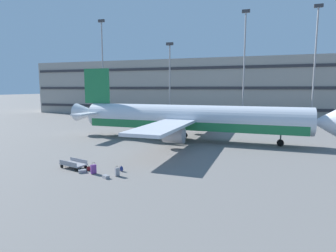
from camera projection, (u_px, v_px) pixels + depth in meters
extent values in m
plane|color=slate|center=(223.00, 143.00, 39.75)|extent=(600.00, 600.00, 0.00)
cube|color=gray|center=(242.00, 88.00, 79.49)|extent=(123.64, 18.93, 15.50)
cube|color=#2D2D33|center=(239.00, 109.00, 71.14)|extent=(122.41, 0.24, 0.70)
cube|color=#2D2D33|center=(240.00, 88.00, 70.46)|extent=(122.41, 0.24, 0.70)
cube|color=#2D2D33|center=(241.00, 67.00, 69.78)|extent=(122.41, 0.24, 0.70)
cylinder|color=silver|center=(190.00, 118.00, 41.05)|extent=(32.62, 4.51, 3.70)
cube|color=#1E723F|center=(190.00, 125.00, 41.18)|extent=(31.31, 4.41, 1.18)
cone|color=silver|center=(324.00, 122.00, 35.40)|extent=(3.05, 3.59, 3.52)
cone|color=silver|center=(88.00, 112.00, 46.75)|extent=(4.51, 3.07, 2.96)
cube|color=#1E723F|center=(97.00, 86.00, 45.56)|extent=(4.45, 0.47, 5.55)
cube|color=silver|center=(111.00, 110.00, 49.27)|extent=(1.94, 5.59, 0.20)
cube|color=silver|center=(87.00, 114.00, 42.69)|extent=(1.94, 5.59, 0.20)
cube|color=silver|center=(197.00, 114.00, 49.54)|extent=(4.74, 13.77, 0.36)
cube|color=silver|center=(163.00, 127.00, 33.29)|extent=(4.74, 13.77, 0.36)
cylinder|color=#9E9EA3|center=(197.00, 123.00, 47.24)|extent=(2.70, 2.10, 2.04)
cylinder|color=#9E9EA3|center=(174.00, 135.00, 35.60)|extent=(2.70, 2.10, 2.04)
cylinder|color=black|center=(280.00, 143.00, 37.39)|extent=(0.91, 0.37, 0.90)
cylinder|color=slate|center=(281.00, 137.00, 37.29)|extent=(0.20, 0.20, 1.54)
cylinder|color=black|center=(185.00, 135.00, 43.33)|extent=(0.91, 0.37, 0.90)
cylinder|color=slate|center=(185.00, 130.00, 43.23)|extent=(0.20, 0.20, 1.54)
cylinder|color=black|center=(179.00, 139.00, 40.39)|extent=(0.91, 0.37, 0.90)
cylinder|color=slate|center=(179.00, 134.00, 40.29)|extent=(0.20, 0.20, 1.54)
cylinder|color=gray|center=(103.00, 70.00, 77.07)|extent=(0.36, 0.36, 25.25)
cube|color=#333338|center=(101.00, 21.00, 75.36)|extent=(1.80, 0.50, 0.70)
cylinder|color=gray|center=(170.00, 82.00, 71.69)|extent=(0.36, 0.36, 18.36)
cube|color=#333338|center=(170.00, 44.00, 70.44)|extent=(1.80, 0.50, 0.70)
cylinder|color=gray|center=(244.00, 68.00, 65.75)|extent=(0.36, 0.36, 24.75)
cube|color=#333338|center=(246.00, 11.00, 64.07)|extent=(1.80, 0.50, 0.70)
cylinder|color=gray|center=(315.00, 67.00, 61.25)|extent=(0.36, 0.36, 24.65)
cube|color=#333338|center=(319.00, 6.00, 59.57)|extent=(1.80, 0.50, 0.70)
cube|color=gray|center=(106.00, 177.00, 24.06)|extent=(0.72, 0.63, 0.26)
cube|color=black|center=(104.00, 176.00, 24.30)|extent=(0.12, 0.18, 0.02)
cube|color=gray|center=(117.00, 172.00, 24.58)|extent=(0.39, 0.42, 0.69)
cylinder|color=#333338|center=(118.00, 167.00, 24.63)|extent=(0.02, 0.02, 0.14)
cylinder|color=#333338|center=(116.00, 167.00, 24.52)|extent=(0.02, 0.02, 0.14)
cube|color=black|center=(117.00, 166.00, 24.57)|extent=(0.14, 0.17, 0.02)
cylinder|color=black|center=(119.00, 176.00, 24.64)|extent=(0.05, 0.05, 0.05)
cylinder|color=black|center=(116.00, 176.00, 24.48)|extent=(0.05, 0.05, 0.05)
cylinder|color=black|center=(118.00, 175.00, 24.78)|extent=(0.05, 0.05, 0.05)
cylinder|color=black|center=(115.00, 176.00, 24.62)|extent=(0.05, 0.05, 0.05)
cube|color=gray|center=(82.00, 171.00, 25.67)|extent=(0.81, 0.78, 0.27)
cube|color=black|center=(78.00, 172.00, 25.55)|extent=(0.17, 0.20, 0.02)
cube|color=#72388C|center=(93.00, 169.00, 25.25)|extent=(0.49, 0.52, 0.79)
cylinder|color=#333338|center=(92.00, 164.00, 25.05)|extent=(0.02, 0.02, 0.20)
cylinder|color=#333338|center=(95.00, 164.00, 25.19)|extent=(0.02, 0.02, 0.20)
cube|color=black|center=(93.00, 163.00, 25.11)|extent=(0.19, 0.22, 0.02)
cylinder|color=black|center=(91.00, 174.00, 25.28)|extent=(0.05, 0.05, 0.05)
cylinder|color=black|center=(95.00, 173.00, 25.48)|extent=(0.05, 0.05, 0.05)
cylinder|color=black|center=(92.00, 174.00, 25.12)|extent=(0.05, 0.05, 0.05)
cylinder|color=black|center=(96.00, 174.00, 25.32)|extent=(0.05, 0.05, 0.05)
ellipsoid|color=maroon|center=(89.00, 169.00, 26.17)|extent=(0.35, 0.41, 0.45)
ellipsoid|color=maroon|center=(89.00, 169.00, 26.12)|extent=(0.20, 0.26, 0.20)
torus|color=black|center=(88.00, 166.00, 26.16)|extent=(0.05, 0.08, 0.08)
cube|color=black|center=(89.00, 168.00, 26.30)|extent=(0.04, 0.04, 0.38)
cube|color=black|center=(87.00, 169.00, 26.17)|extent=(0.04, 0.04, 0.38)
ellipsoid|color=navy|center=(121.00, 169.00, 26.03)|extent=(0.37, 0.40, 0.50)
ellipsoid|color=navy|center=(122.00, 170.00, 25.96)|extent=(0.21, 0.25, 0.22)
torus|color=black|center=(121.00, 166.00, 26.02)|extent=(0.05, 0.08, 0.08)
cube|color=black|center=(122.00, 168.00, 26.17)|extent=(0.04, 0.04, 0.42)
cube|color=black|center=(120.00, 169.00, 26.06)|extent=(0.04, 0.04, 0.42)
cube|color=gray|center=(73.00, 164.00, 26.99)|extent=(2.85, 1.94, 0.12)
cylinder|color=#4C4C51|center=(63.00, 164.00, 27.92)|extent=(0.69, 0.23, 0.05)
cube|color=gray|center=(68.00, 164.00, 26.45)|extent=(2.39, 0.69, 0.40)
cube|color=gray|center=(79.00, 161.00, 27.48)|extent=(2.39, 0.69, 0.40)
cylinder|color=black|center=(62.00, 166.00, 27.13)|extent=(0.37, 0.19, 0.36)
cylinder|color=black|center=(71.00, 164.00, 28.05)|extent=(0.37, 0.19, 0.36)
cylinder|color=black|center=(76.00, 170.00, 26.00)|extent=(0.37, 0.19, 0.36)
cylinder|color=black|center=(85.00, 167.00, 26.92)|extent=(0.37, 0.19, 0.36)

